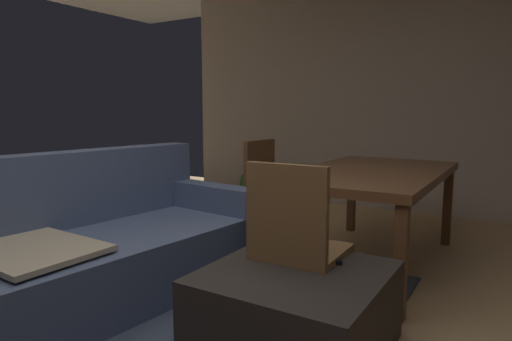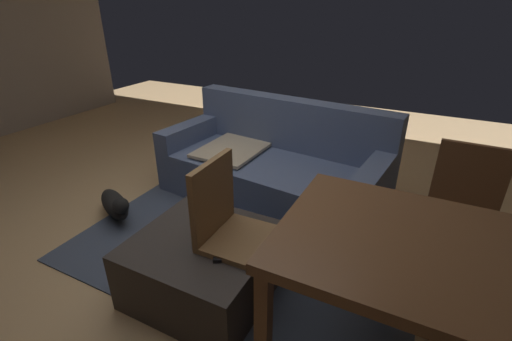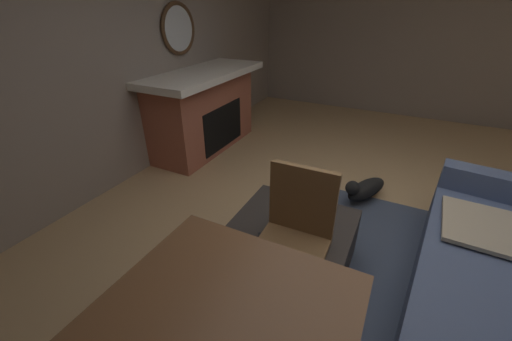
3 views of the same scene
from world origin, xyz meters
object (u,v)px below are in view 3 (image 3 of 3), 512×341
fireplace (205,110)px  round_wall_mirror (179,29)px  tv_remote (270,236)px  dining_chair_west (295,230)px  small_dog (365,189)px  ottoman_coffee_table (289,249)px

fireplace → round_wall_mirror: size_ratio=3.02×
tv_remote → dining_chair_west: bearing=68.0°
dining_chair_west → small_dog: bearing=168.7°
tv_remote → small_dog: tv_remote is taller
tv_remote → small_dog: 1.46m
fireplace → small_dog: 2.27m
ottoman_coffee_table → small_dog: bearing=163.7°
round_wall_mirror → small_dog: (0.41, 2.48, -1.36)m
fireplace → round_wall_mirror: (0.00, -0.29, 0.98)m
round_wall_mirror → tv_remote: bearing=49.1°
fireplace → small_dog: fireplace is taller
ottoman_coffee_table → tv_remote: 0.29m
round_wall_mirror → small_dog: size_ratio=1.09×
fireplace → ottoman_coffee_table: 2.47m
ottoman_coffee_table → tv_remote: (0.17, -0.09, 0.22)m
fireplace → tv_remote: fireplace is taller
round_wall_mirror → dining_chair_west: size_ratio=0.65×
fireplace → ottoman_coffee_table: size_ratio=2.16×
tv_remote → dining_chair_west: size_ratio=0.17×
round_wall_mirror → small_dog: bearing=80.5°
fireplace → round_wall_mirror: bearing=-90.0°
fireplace → dining_chair_west: bearing=47.7°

